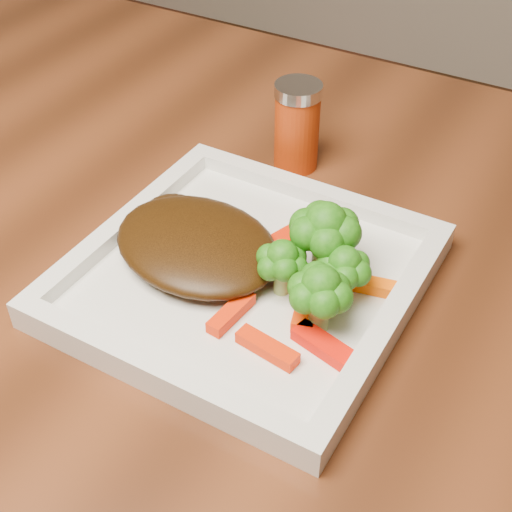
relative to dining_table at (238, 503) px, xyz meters
The scene contains 15 objects.
dining_table is the anchor object (origin of this frame).
plate 0.38m from the dining_table, 20.71° to the right, with size 0.27×0.27×0.01m, color white.
steak 0.40m from the dining_table, 160.83° to the right, with size 0.15×0.12×0.03m, color #382008.
broccoli_0 0.43m from the dining_table, 19.77° to the left, with size 0.07×0.07×0.07m, color #1A7012, non-canonical shape.
broccoli_1 0.43m from the dining_table, ahead, with size 0.05×0.05×0.06m, color #367413, non-canonical shape.
broccoli_2 0.43m from the dining_table, 17.61° to the right, with size 0.06×0.06×0.06m, color #1A7814, non-canonical shape.
broccoli_3 0.42m from the dining_table, 10.01° to the right, with size 0.05×0.05×0.06m, color #126E13, non-canonical shape.
carrot_0 0.41m from the dining_table, 43.44° to the right, with size 0.05×0.01×0.01m, color red.
carrot_1 0.41m from the dining_table, 23.81° to the right, with size 0.06×0.02×0.01m, color red.
carrot_2 0.40m from the dining_table, 57.46° to the right, with size 0.05×0.01×0.01m, color red.
carrot_3 0.41m from the dining_table, 12.85° to the left, with size 0.05×0.01×0.01m, color #FF5D04.
carrot_4 0.40m from the dining_table, 58.59° to the left, with size 0.06×0.02×0.01m, color red.
carrot_5 0.40m from the dining_table, 10.46° to the right, with size 0.06×0.02×0.01m, color #F63804.
carrot_6 0.40m from the dining_table, ahead, with size 0.06×0.02×0.01m, color #CB6203.
spice_shaker 0.46m from the dining_table, 99.27° to the left, with size 0.04×0.04×0.09m, color #A32E09.
Camera 1 is at (0.10, -0.38, 1.16)m, focal length 50.00 mm.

